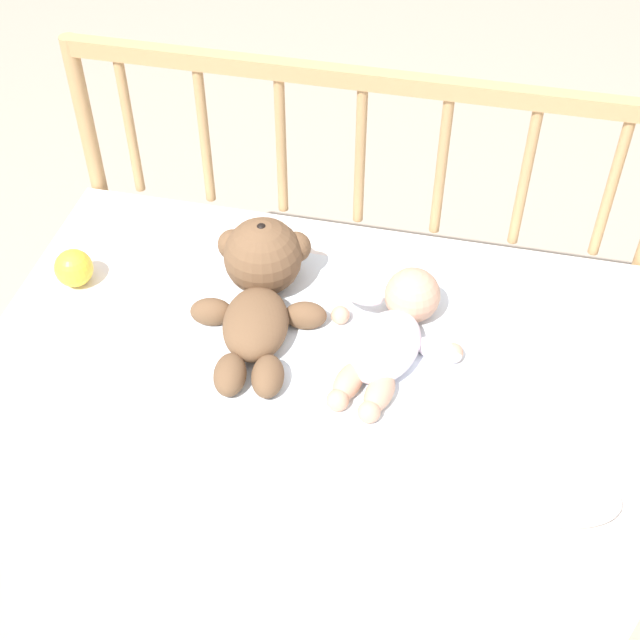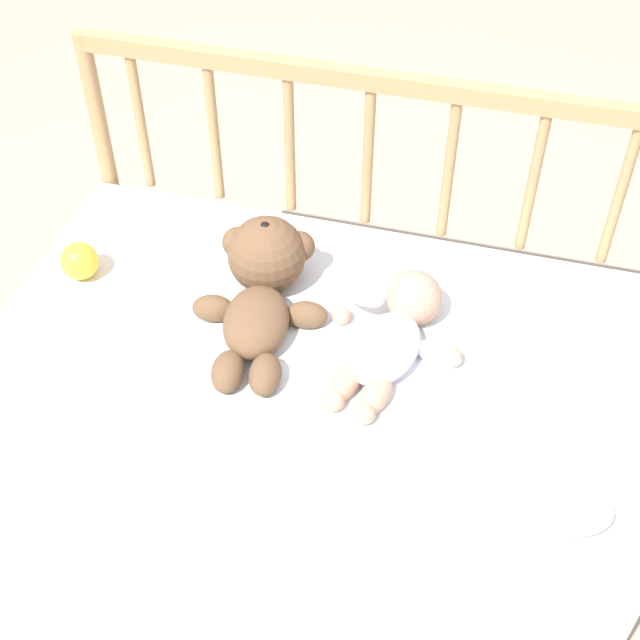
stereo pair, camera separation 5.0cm
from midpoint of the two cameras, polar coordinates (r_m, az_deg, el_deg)
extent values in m
plane|color=tan|center=(2.07, -0.66, -10.29)|extent=(12.00, 12.00, 0.00)
cube|color=white|center=(1.88, -0.72, -6.21)|extent=(1.25, 0.70, 0.47)
cylinder|color=tan|center=(2.18, -14.38, 7.33)|extent=(0.04, 0.04, 0.84)
cylinder|color=tan|center=(2.01, 18.89, 2.53)|extent=(0.04, 0.04, 0.84)
cube|color=tan|center=(1.78, 1.94, 15.17)|extent=(1.22, 0.03, 0.04)
cylinder|color=tan|center=(2.01, -12.80, 11.92)|extent=(0.02, 0.02, 0.33)
cylinder|color=tan|center=(1.95, -8.15, 11.50)|extent=(0.02, 0.02, 0.33)
cylinder|color=tan|center=(1.91, -3.27, 10.98)|extent=(0.02, 0.02, 0.33)
cylinder|color=tan|center=(1.87, 1.80, 10.36)|extent=(0.02, 0.02, 0.33)
cylinder|color=tan|center=(1.86, 6.99, 9.64)|extent=(0.02, 0.02, 0.33)
cylinder|color=tan|center=(1.85, 12.20, 8.83)|extent=(0.02, 0.02, 0.33)
cylinder|color=tan|center=(1.87, 17.37, 7.96)|extent=(0.02, 0.02, 0.33)
cube|color=white|center=(1.69, -1.59, -1.71)|extent=(0.72, 0.52, 0.01)
ellipsoid|color=brown|center=(1.68, -5.00, -0.24)|extent=(0.15, 0.20, 0.08)
sphere|color=brown|center=(1.76, -4.49, 4.07)|extent=(0.16, 0.16, 0.16)
sphere|color=beige|center=(1.73, -4.57, 5.14)|extent=(0.07, 0.07, 0.07)
sphere|color=black|center=(1.72, -4.62, 5.83)|extent=(0.02, 0.02, 0.02)
sphere|color=brown|center=(1.79, -6.39, 4.80)|extent=(0.06, 0.06, 0.06)
sphere|color=brown|center=(1.77, -2.39, 4.68)|extent=(0.06, 0.06, 0.06)
ellipsoid|color=brown|center=(1.73, -7.79, 0.52)|extent=(0.09, 0.07, 0.05)
ellipsoid|color=brown|center=(1.71, -1.78, 0.28)|extent=(0.09, 0.07, 0.05)
ellipsoid|color=brown|center=(1.61, -6.68, -3.51)|extent=(0.07, 0.10, 0.06)
ellipsoid|color=brown|center=(1.60, -4.27, -3.63)|extent=(0.07, 0.10, 0.06)
ellipsoid|color=white|center=(1.64, 3.33, -1.72)|extent=(0.16, 0.21, 0.07)
sphere|color=tan|center=(1.72, 5.10, 1.58)|extent=(0.11, 0.11, 0.11)
ellipsoid|color=white|center=(1.70, 1.77, 1.71)|extent=(0.10, 0.06, 0.04)
ellipsoid|color=white|center=(1.66, 6.73, -1.95)|extent=(0.10, 0.06, 0.04)
sphere|color=tan|center=(1.72, 0.46, 0.30)|extent=(0.04, 0.04, 0.04)
sphere|color=tan|center=(1.66, 7.67, -2.14)|extent=(0.04, 0.04, 0.04)
ellipsoid|color=tan|center=(1.60, 0.93, -3.98)|extent=(0.07, 0.10, 0.05)
ellipsoid|color=tan|center=(1.58, 2.91, -4.69)|extent=(0.07, 0.10, 0.05)
sphere|color=tan|center=(1.57, 0.22, -5.18)|extent=(0.04, 0.04, 0.04)
sphere|color=tan|center=(1.56, 2.23, -5.92)|extent=(0.04, 0.04, 0.04)
sphere|color=yellow|center=(1.86, -16.23, 3.20)|extent=(0.08, 0.08, 0.08)
ellipsoid|color=white|center=(1.49, 13.17, -10.59)|extent=(0.25, 0.13, 0.06)
camera|label=1|loc=(0.03, -90.87, -0.88)|focal=50.00mm
camera|label=2|loc=(0.03, 89.13, 0.88)|focal=50.00mm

